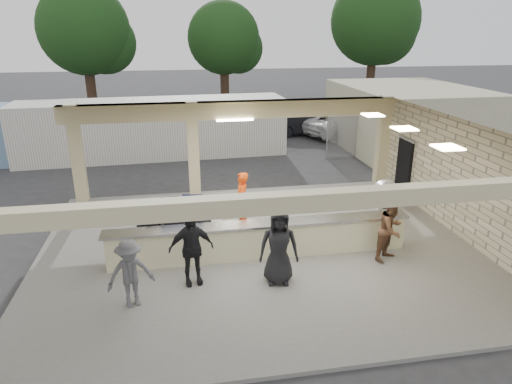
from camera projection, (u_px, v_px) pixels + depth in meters
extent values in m
plane|color=#2D2D2F|center=(257.00, 251.00, 12.90)|extent=(120.00, 120.00, 0.00)
cube|color=slate|center=(257.00, 249.00, 12.88)|extent=(12.00, 10.00, 0.10)
cube|color=#CFBF8B|center=(258.00, 129.00, 11.71)|extent=(12.00, 10.00, 0.02)
cube|color=beige|center=(460.00, 181.00, 13.29)|extent=(0.02, 10.00, 3.50)
cube|color=black|center=(404.00, 169.00, 16.44)|extent=(0.10, 0.95, 2.10)
cube|color=#CFBF8B|center=(234.00, 110.00, 16.21)|extent=(12.00, 0.50, 0.60)
cube|color=#CFBF8B|center=(312.00, 201.00, 7.27)|extent=(12.00, 0.30, 0.30)
cube|color=#CFBF8B|center=(77.00, 155.00, 15.78)|extent=(0.40, 0.40, 3.50)
cube|color=#CFBF8B|center=(193.00, 150.00, 16.44)|extent=(0.40, 0.40, 3.50)
cube|color=#CFBF8B|center=(382.00, 141.00, 17.68)|extent=(0.40, 0.40, 3.50)
cube|color=white|center=(235.00, 120.00, 16.09)|extent=(1.30, 0.12, 0.06)
cube|color=#FFEABF|center=(373.00, 115.00, 13.73)|extent=(0.55, 0.55, 0.04)
cube|color=#FFEABF|center=(404.00, 129.00, 11.88)|extent=(0.55, 0.55, 0.04)
cube|color=#FFEABF|center=(448.00, 147.00, 10.03)|extent=(0.55, 0.55, 0.04)
cube|color=beige|center=(261.00, 241.00, 12.25)|extent=(8.00, 0.50, 0.90)
cube|color=#B7B7BC|center=(261.00, 224.00, 12.08)|extent=(8.20, 0.58, 0.06)
cube|color=silver|center=(179.00, 227.00, 12.77)|extent=(2.51, 1.55, 0.12)
cylinder|color=black|center=(142.00, 251.00, 12.26)|extent=(0.13, 0.40, 0.39)
cylinder|color=black|center=(146.00, 234.00, 13.27)|extent=(0.13, 0.40, 0.39)
cylinder|color=black|center=(216.00, 246.00, 12.54)|extent=(0.13, 0.40, 0.39)
cylinder|color=black|center=(213.00, 230.00, 13.54)|extent=(0.13, 0.40, 0.39)
cube|color=silver|center=(179.00, 210.00, 13.39)|extent=(2.46, 0.12, 0.30)
cube|color=silver|center=(178.00, 231.00, 12.02)|extent=(2.46, 0.12, 0.30)
cube|color=black|center=(149.00, 227.00, 12.32)|extent=(0.58, 0.39, 0.26)
cube|color=black|center=(175.00, 225.00, 12.42)|extent=(0.58, 0.39, 0.26)
cube|color=black|center=(200.00, 224.00, 12.51)|extent=(0.58, 0.39, 0.26)
cube|color=black|center=(150.00, 218.00, 12.87)|extent=(0.58, 0.39, 0.26)
cube|color=black|center=(175.00, 217.00, 12.97)|extent=(0.58, 0.39, 0.26)
cube|color=black|center=(199.00, 215.00, 13.06)|extent=(0.58, 0.39, 0.26)
cube|color=black|center=(156.00, 216.00, 12.35)|extent=(0.58, 0.39, 0.26)
cube|color=black|center=(182.00, 212.00, 12.63)|extent=(0.58, 0.39, 0.26)
cube|color=black|center=(199.00, 208.00, 12.88)|extent=(0.58, 0.39, 0.26)
cube|color=black|center=(164.00, 209.00, 12.84)|extent=(0.58, 0.39, 0.26)
cube|color=black|center=(170.00, 203.00, 12.50)|extent=(0.58, 0.39, 0.26)
cube|color=black|center=(192.00, 201.00, 12.67)|extent=(0.58, 0.39, 0.26)
cylinder|color=silver|center=(386.00, 195.00, 15.17)|extent=(1.00, 0.38, 0.99)
cylinder|color=black|center=(386.00, 195.00, 15.17)|extent=(0.89, 0.42, 0.88)
cube|color=silver|center=(375.00, 208.00, 15.26)|extent=(0.07, 0.55, 0.33)
cube|color=silver|center=(394.00, 207.00, 15.37)|extent=(0.07, 0.55, 0.33)
imported|color=#FF4C0D|center=(242.00, 202.00, 13.71)|extent=(0.43, 0.70, 1.83)
imported|color=brown|center=(391.00, 229.00, 11.97)|extent=(0.90, 0.78, 1.73)
imported|color=black|center=(191.00, 249.00, 10.79)|extent=(1.12, 0.53, 1.83)
imported|color=#535359|center=(130.00, 274.00, 9.94)|extent=(1.09, 0.65, 1.59)
imported|color=black|center=(279.00, 246.00, 10.83)|extent=(0.98, 0.52, 1.92)
imported|color=silver|center=(347.00, 124.00, 26.36)|extent=(5.56, 4.18, 1.44)
imported|color=silver|center=(401.00, 125.00, 25.98)|extent=(4.95, 3.10, 1.47)
imported|color=black|center=(305.00, 122.00, 26.75)|extent=(4.38, 1.81, 1.43)
cube|color=white|center=(154.00, 128.00, 22.01)|extent=(12.73, 3.12, 2.74)
cylinder|color=gray|center=(327.00, 138.00, 21.71)|extent=(0.06, 0.06, 2.00)
cylinder|color=gray|center=(367.00, 136.00, 22.04)|extent=(0.06, 0.06, 2.00)
cylinder|color=gray|center=(405.00, 135.00, 22.37)|extent=(0.06, 0.06, 2.00)
cylinder|color=gray|center=(443.00, 133.00, 22.70)|extent=(0.06, 0.06, 2.00)
cylinder|color=gray|center=(479.00, 132.00, 23.03)|extent=(0.06, 0.06, 2.00)
cube|color=gray|center=(443.00, 133.00, 22.70)|extent=(12.00, 0.02, 2.00)
cylinder|color=gray|center=(445.00, 113.00, 22.36)|extent=(12.00, 0.05, 0.05)
cylinder|color=#382619|center=(90.00, 82.00, 33.05)|extent=(0.70, 0.70, 4.50)
sphere|color=black|center=(84.00, 29.00, 31.82)|extent=(6.30, 6.30, 6.30)
sphere|color=black|center=(104.00, 42.00, 32.88)|extent=(4.50, 4.50, 4.50)
cylinder|color=#382619|center=(225.00, 80.00, 36.62)|extent=(0.70, 0.70, 4.00)
sphere|color=black|center=(224.00, 38.00, 35.54)|extent=(5.60, 5.60, 5.60)
sphere|color=black|center=(238.00, 48.00, 36.56)|extent=(4.00, 4.00, 4.00)
cylinder|color=#382619|center=(371.00, 72.00, 37.50)|extent=(0.70, 0.70, 5.00)
sphere|color=black|center=(375.00, 20.00, 36.14)|extent=(7.00, 7.00, 7.00)
sphere|color=black|center=(385.00, 34.00, 37.23)|extent=(5.00, 5.00, 5.00)
cube|color=beige|center=(406.00, 118.00, 23.17)|extent=(6.00, 8.00, 3.20)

